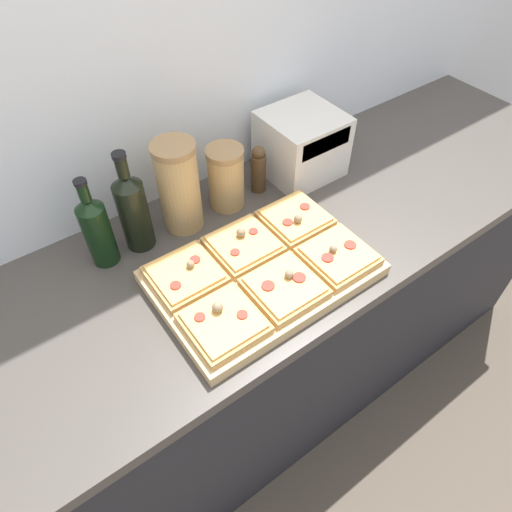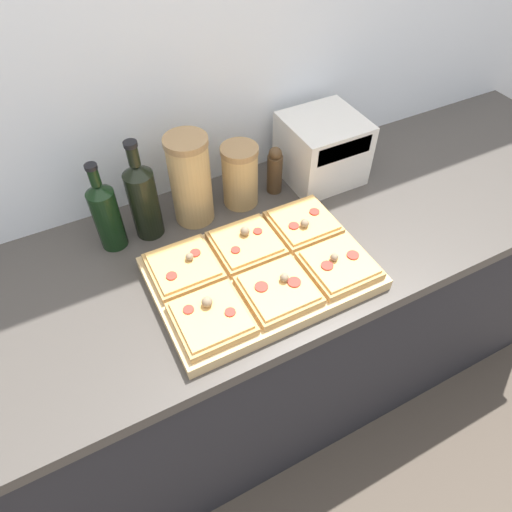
{
  "view_description": "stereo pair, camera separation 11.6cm",
  "coord_description": "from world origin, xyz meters",
  "px_view_note": "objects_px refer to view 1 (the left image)",
  "views": [
    {
      "loc": [
        -0.45,
        -0.4,
        1.84
      ],
      "look_at": [
        0.01,
        0.24,
        0.99
      ],
      "focal_mm": 32.0,
      "sensor_mm": 36.0,
      "label": 1
    },
    {
      "loc": [
        -0.35,
        -0.46,
        1.84
      ],
      "look_at": [
        0.01,
        0.24,
        0.99
      ],
      "focal_mm": 32.0,
      "sensor_mm": 36.0,
      "label": 2
    }
  ],
  "objects_px": {
    "cutting_board": "(263,273)",
    "wine_bottle": "(133,210)",
    "grain_jar_short": "(226,178)",
    "toaster_oven": "(301,144)",
    "olive_oil_bottle": "(97,230)",
    "pepper_mill": "(258,169)",
    "grain_jar_tall": "(179,187)"
  },
  "relations": [
    {
      "from": "olive_oil_bottle",
      "to": "pepper_mill",
      "type": "bearing_deg",
      "value": 0.0
    },
    {
      "from": "wine_bottle",
      "to": "pepper_mill",
      "type": "xyz_separation_m",
      "value": [
        0.4,
        0.0,
        -0.05
      ]
    },
    {
      "from": "cutting_board",
      "to": "grain_jar_tall",
      "type": "distance_m",
      "value": 0.32
    },
    {
      "from": "pepper_mill",
      "to": "toaster_oven",
      "type": "distance_m",
      "value": 0.17
    },
    {
      "from": "wine_bottle",
      "to": "grain_jar_tall",
      "type": "height_order",
      "value": "wine_bottle"
    },
    {
      "from": "grain_jar_tall",
      "to": "grain_jar_short",
      "type": "height_order",
      "value": "grain_jar_tall"
    },
    {
      "from": "cutting_board",
      "to": "olive_oil_bottle",
      "type": "bearing_deg",
      "value": 135.48
    },
    {
      "from": "olive_oil_bottle",
      "to": "grain_jar_tall",
      "type": "xyz_separation_m",
      "value": [
        0.24,
        0.0,
        0.02
      ]
    },
    {
      "from": "grain_jar_tall",
      "to": "grain_jar_short",
      "type": "xyz_separation_m",
      "value": [
        0.15,
        0.0,
        -0.04
      ]
    },
    {
      "from": "olive_oil_bottle",
      "to": "toaster_oven",
      "type": "xyz_separation_m",
      "value": [
        0.67,
        -0.0,
        -0.01
      ]
    },
    {
      "from": "cutting_board",
      "to": "pepper_mill",
      "type": "height_order",
      "value": "pepper_mill"
    },
    {
      "from": "toaster_oven",
      "to": "pepper_mill",
      "type": "bearing_deg",
      "value": 179.7
    },
    {
      "from": "olive_oil_bottle",
      "to": "pepper_mill",
      "type": "relative_size",
      "value": 1.7
    },
    {
      "from": "grain_jar_tall",
      "to": "pepper_mill",
      "type": "height_order",
      "value": "grain_jar_tall"
    },
    {
      "from": "cutting_board",
      "to": "pepper_mill",
      "type": "bearing_deg",
      "value": 55.85
    },
    {
      "from": "cutting_board",
      "to": "grain_jar_short",
      "type": "height_order",
      "value": "grain_jar_short"
    },
    {
      "from": "toaster_oven",
      "to": "grain_jar_tall",
      "type": "bearing_deg",
      "value": 179.89
    },
    {
      "from": "cutting_board",
      "to": "grain_jar_tall",
      "type": "height_order",
      "value": "grain_jar_tall"
    },
    {
      "from": "grain_jar_short",
      "to": "toaster_oven",
      "type": "height_order",
      "value": "toaster_oven"
    },
    {
      "from": "olive_oil_bottle",
      "to": "wine_bottle",
      "type": "height_order",
      "value": "wine_bottle"
    },
    {
      "from": "olive_oil_bottle",
      "to": "grain_jar_short",
      "type": "distance_m",
      "value": 0.39
    },
    {
      "from": "toaster_oven",
      "to": "grain_jar_short",
      "type": "bearing_deg",
      "value": 179.82
    },
    {
      "from": "grain_jar_tall",
      "to": "grain_jar_short",
      "type": "distance_m",
      "value": 0.15
    },
    {
      "from": "pepper_mill",
      "to": "grain_jar_tall",
      "type": "bearing_deg",
      "value": 180.0
    },
    {
      "from": "wine_bottle",
      "to": "toaster_oven",
      "type": "xyz_separation_m",
      "value": [
        0.56,
        -0.0,
        -0.02
      ]
    },
    {
      "from": "cutting_board",
      "to": "wine_bottle",
      "type": "distance_m",
      "value": 0.37
    },
    {
      "from": "grain_jar_short",
      "to": "cutting_board",
      "type": "bearing_deg",
      "value": -106.2
    },
    {
      "from": "grain_jar_short",
      "to": "toaster_oven",
      "type": "distance_m",
      "value": 0.28
    },
    {
      "from": "cutting_board",
      "to": "wine_bottle",
      "type": "height_order",
      "value": "wine_bottle"
    },
    {
      "from": "wine_bottle",
      "to": "cutting_board",
      "type": "bearing_deg",
      "value": -56.09
    },
    {
      "from": "olive_oil_bottle",
      "to": "wine_bottle",
      "type": "bearing_deg",
      "value": 0.0
    },
    {
      "from": "wine_bottle",
      "to": "grain_jar_tall",
      "type": "bearing_deg",
      "value": 0.0
    }
  ]
}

